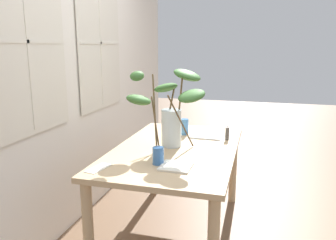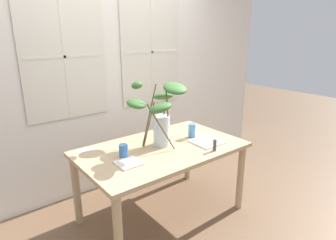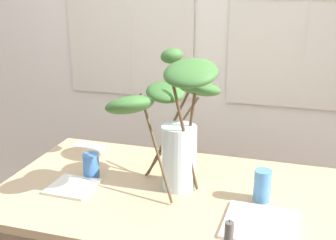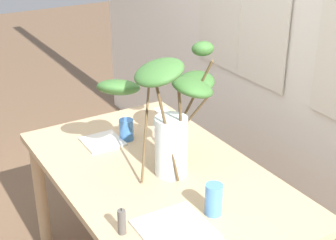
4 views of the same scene
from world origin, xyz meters
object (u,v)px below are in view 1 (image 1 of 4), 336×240
vase_with_branches (170,107)px  plate_square_left (176,166)px  drinking_glass_blue_right (184,127)px  plate_square_right (207,135)px  dining_table (176,159)px  pillar_candle (227,134)px  drinking_glass_blue_left (158,156)px

vase_with_branches → plate_square_left: 0.56m
drinking_glass_blue_right → plate_square_left: 0.85m
plate_square_left → plate_square_right: (0.85, -0.07, -0.00)m
dining_table → plate_square_left: 0.45m
vase_with_branches → plate_square_left: vase_with_branches is taller
dining_table → pillar_candle: 0.51m
vase_with_branches → plate_square_left: size_ratio=3.41×
drinking_glass_blue_left → plate_square_right: size_ratio=0.42×
drinking_glass_blue_left → drinking_glass_blue_right: size_ratio=0.83×
dining_table → drinking_glass_blue_right: (0.41, 0.03, 0.17)m
drinking_glass_blue_right → plate_square_right: (0.02, -0.20, -0.06)m
drinking_glass_blue_right → plate_square_left: bearing=-171.0°
drinking_glass_blue_left → plate_square_left: (-0.03, -0.13, -0.05)m
drinking_glass_blue_right → pillar_candle: bearing=-101.6°
pillar_candle → plate_square_right: bearing=63.0°
drinking_glass_blue_right → plate_square_right: bearing=-85.6°
drinking_glass_blue_left → plate_square_right: bearing=-13.7°
drinking_glass_blue_right → plate_square_right: 0.21m
drinking_glass_blue_right → plate_square_right: drinking_glass_blue_right is taller
vase_with_branches → pillar_candle: vase_with_branches is taller
drinking_glass_blue_left → pillar_candle: (0.72, -0.39, -0.00)m
plate_square_left → pillar_candle: pillar_candle is taller
drinking_glass_blue_left → drinking_glass_blue_right: 0.80m
plate_square_right → drinking_glass_blue_right: bearing=94.4°
drinking_glass_blue_left → pillar_candle: 0.82m
drinking_glass_blue_left → drinking_glass_blue_right: drinking_glass_blue_right is taller
plate_square_right → pillar_candle: bearing=-117.0°
vase_with_branches → pillar_candle: bearing=-52.6°
vase_with_branches → plate_square_right: size_ratio=2.47×
plate_square_right → drinking_glass_blue_left: bearing=166.3°
drinking_glass_blue_right → plate_square_left: drinking_glass_blue_right is taller
vase_with_branches → drinking_glass_blue_right: bearing=-3.5°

